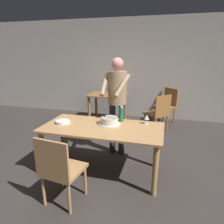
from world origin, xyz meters
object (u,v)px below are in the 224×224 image
Objects in this scene: water_bottle at (121,114)px; background_table at (108,100)px; chair_near_side at (60,168)px; person_cutting_cake at (117,96)px; background_chair_1 at (167,104)px; wine_glass_near at (147,117)px; cake_on_platter at (109,121)px; plate_stack at (63,122)px; background_chair_0 at (159,112)px; main_dining_table at (102,133)px; cake_knife at (105,116)px.

water_bottle is 2.22m from background_table.
person_cutting_cake is at bearing 76.84° from chair_near_side.
wine_glass_near is at bearing -97.15° from background_chair_1.
background_chair_1 is (0.85, 2.07, -0.58)m from person_cutting_cake.
chair_near_side reaches higher than cake_on_platter.
wine_glass_near is 1.45m from chair_near_side.
cake_on_platter is 1.55× the size of plate_stack.
background_table is 1.57m from background_chair_1.
chair_near_side is 0.90× the size of background_table.
background_chair_0 is at bearing 53.85° from plate_stack.
wine_glass_near is at bearing -32.17° from person_cutting_cake.
wine_glass_near is 0.69m from person_cutting_cake.
person_cutting_cake is (0.06, 0.63, 0.43)m from main_dining_table.
cake_knife reaches higher than cake_on_platter.
water_bottle is (0.21, 0.16, -0.00)m from cake_knife.
cake_on_platter is at bearing 69.67° from chair_near_side.
background_chair_0 reaches higher than main_dining_table.
cake_on_platter is 0.38× the size of background_chair_1.
cake_knife is 1.07× the size of water_bottle.
cake_knife reaches higher than background_table.
cake_knife is 1.85× the size of wine_glass_near.
cake_on_platter is at bearing 10.79° from plate_stack.
person_cutting_cake is (0.70, 0.64, 0.31)m from plate_stack.
cake_on_platter is 0.24m from water_bottle.
cake_knife is 0.27m from water_bottle.
water_bottle is (-0.40, 0.02, 0.01)m from wine_glass_near.
water_bottle is at bearing 20.35° from plate_stack.
main_dining_table reaches higher than background_table.
cake_knife is at bearing -109.66° from background_chair_1.
wine_glass_near is 2.41m from background_table.
chair_near_side and background_chair_0 have the same top height.
wine_glass_near is 0.08× the size of person_cutting_cake.
wine_glass_near is 0.58× the size of water_bottle.
water_bottle is (0.14, 0.18, 0.06)m from cake_on_platter.
person_cutting_cake is at bearing -118.51° from background_chair_0.
background_table is (-0.62, 2.20, -0.29)m from cake_knife.
main_dining_table is 0.21m from cake_on_platter.
water_bottle reaches higher than background_chair_0.
cake_on_platter is at bearing -72.87° from background_table.
cake_on_platter is 1.03m from chair_near_side.
person_cutting_cake is (-0.01, 0.51, 0.27)m from cake_on_platter.
person_cutting_cake reaches higher than main_dining_table.
person_cutting_cake is at bearing 84.17° from main_dining_table.
chair_near_side is 3.70m from background_chair_1.
chair_near_side is 1.00× the size of background_chair_0.
background_chair_0 is at bearing 85.41° from wine_glass_near.
wine_glass_near is at bearing -94.59° from background_chair_0.
background_chair_0 reaches higher than background_table.
cake_on_platter is at bearing -108.15° from background_chair_1.
background_table is (-0.34, 3.15, 0.09)m from chair_near_side.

